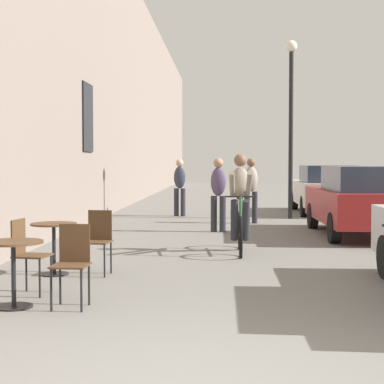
# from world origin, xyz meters

# --- Properties ---
(building_facade_left) EXTENTS (0.54, 68.00, 8.42)m
(building_facade_left) POSITION_xyz_m (-3.45, 14.00, 4.21)
(building_facade_left) COLOR gray
(building_facade_left) RESTS_ON ground_plane
(cafe_table_near) EXTENTS (0.64, 0.64, 0.72)m
(cafe_table_near) POSITION_xyz_m (-2.06, 2.45, 0.52)
(cafe_table_near) COLOR black
(cafe_table_near) RESTS_ON ground_plane
(cafe_chair_near_toward_street) EXTENTS (0.43, 0.43, 0.89)m
(cafe_chair_near_toward_street) POSITION_xyz_m (-2.13, 3.14, 0.52)
(cafe_chair_near_toward_street) COLOR black
(cafe_chair_near_toward_street) RESTS_ON ground_plane
(cafe_chair_near_toward_wall) EXTENTS (0.39, 0.39, 0.89)m
(cafe_chair_near_toward_wall) POSITION_xyz_m (-1.44, 2.52, 0.52)
(cafe_chair_near_toward_wall) COLOR black
(cafe_chair_near_toward_wall) RESTS_ON ground_plane
(cafe_table_mid) EXTENTS (0.64, 0.64, 0.72)m
(cafe_table_mid) POSITION_xyz_m (-2.16, 4.41, 0.52)
(cafe_table_mid) COLOR black
(cafe_table_mid) RESTS_ON ground_plane
(cafe_chair_mid_toward_street) EXTENTS (0.42, 0.42, 0.89)m
(cafe_chair_mid_toward_street) POSITION_xyz_m (-1.55, 4.49, 0.52)
(cafe_chair_mid_toward_street) COLOR black
(cafe_chair_mid_toward_street) RESTS_ON ground_plane
(cyclist_on_bicycle) EXTENTS (0.52, 1.76, 1.74)m
(cyclist_on_bicycle) POSITION_xyz_m (0.49, 6.76, 0.81)
(cyclist_on_bicycle) COLOR black
(cyclist_on_bicycle) RESTS_ON ground_plane
(pedestrian_near) EXTENTS (0.37, 0.28, 1.66)m
(pedestrian_near) POSITION_xyz_m (0.09, 9.89, 0.93)
(pedestrian_near) COLOR #26262D
(pedestrian_near) RESTS_ON ground_plane
(pedestrian_mid) EXTENTS (0.37, 0.28, 1.67)m
(pedestrian_mid) POSITION_xyz_m (0.91, 11.91, 0.94)
(pedestrian_mid) COLOR #26262D
(pedestrian_mid) RESTS_ON ground_plane
(pedestrian_far) EXTENTS (0.38, 0.30, 1.65)m
(pedestrian_far) POSITION_xyz_m (-1.06, 13.96, 0.93)
(pedestrian_far) COLOR #26262D
(pedestrian_far) RESTS_ON ground_plane
(street_lamp) EXTENTS (0.32, 0.32, 4.90)m
(street_lamp) POSITION_xyz_m (2.06, 13.29, 3.11)
(street_lamp) COLOR black
(street_lamp) RESTS_ON ground_plane
(parked_car_second) EXTENTS (1.79, 4.18, 1.48)m
(parked_car_second) POSITION_xyz_m (3.11, 9.28, 0.77)
(parked_car_second) COLOR maroon
(parked_car_second) RESTS_ON ground_plane
(parked_car_third) EXTENTS (1.79, 4.15, 1.47)m
(parked_car_third) POSITION_xyz_m (3.31, 15.15, 0.76)
(parked_car_third) COLOR beige
(parked_car_third) RESTS_ON ground_plane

